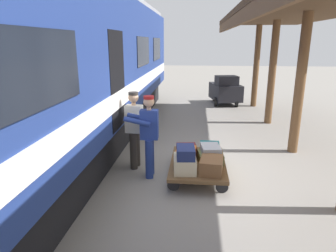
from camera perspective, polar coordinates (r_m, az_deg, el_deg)
name	(u,v)px	position (r m, az deg, el deg)	size (l,w,h in m)	color
ground_plane	(217,171)	(6.71, 9.36, -8.46)	(60.00, 60.00, 0.00)	gray
platform_canopy	(332,12)	(6.60, 28.68, 18.41)	(3.20, 15.01, 3.56)	brown
train_car	(48,74)	(6.90, -21.84, 9.08)	(3.03, 17.61, 4.00)	navy
luggage_cart	(198,164)	(6.37, 5.68, -7.14)	(1.14, 1.82, 0.31)	brown
suitcase_cream_canvas	(185,164)	(5.84, 3.20, -7.22)	(0.42, 0.56, 0.30)	beige
suitcase_teal_softside	(209,149)	(6.79, 7.88, -4.30)	(0.43, 0.49, 0.23)	#1E666B
suitcase_brown_leather	(211,165)	(5.85, 8.25, -7.41)	(0.41, 0.58, 0.28)	brown
suitcase_maroon_trunk	(187,149)	(6.79, 3.56, -4.42)	(0.44, 0.46, 0.17)	maroon
suitcase_orange_carryall	(186,155)	(6.31, 3.40, -5.57)	(0.39, 0.58, 0.27)	#CC6B23
suitcase_olive_duffel	(210,157)	(6.32, 8.04, -5.94)	(0.48, 0.47, 0.21)	brown
suitcase_navy_fabric	(186,152)	(5.71, 3.37, -5.02)	(0.34, 0.48, 0.21)	navy
suitcase_gray_aluminum	(211,149)	(6.30, 8.10, -4.34)	(0.38, 0.51, 0.14)	#9EA0A5
porter_in_overalls	(148,134)	(6.10, -3.74, -1.48)	(0.67, 0.44, 1.70)	navy
porter_by_door	(135,128)	(6.57, -6.25, -0.29)	(0.70, 0.48, 1.70)	#332D28
baggage_tug	(225,90)	(13.74, 10.87, 6.67)	(1.44, 1.90, 1.30)	black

